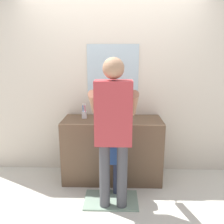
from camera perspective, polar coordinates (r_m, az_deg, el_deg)
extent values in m
plane|color=silver|center=(3.18, -0.08, -18.60)|extent=(14.00, 14.00, 0.00)
cube|color=beige|center=(3.33, 0.23, 7.67)|extent=(4.40, 0.08, 2.70)
cube|color=silver|center=(3.26, 0.21, 10.58)|extent=(0.72, 0.02, 0.67)
cube|color=brown|center=(3.24, 0.07, -9.24)|extent=(1.34, 0.54, 0.87)
cylinder|color=silver|center=(3.07, 0.07, -0.92)|extent=(0.38, 0.38, 0.11)
cylinder|color=beige|center=(3.07, 0.07, -0.82)|extent=(0.31, 0.31, 0.09)
cylinder|color=#B7BABF|center=(3.29, 0.18, 0.71)|extent=(0.03, 0.03, 0.18)
cylinder|color=#B7BABF|center=(3.22, 0.15, 1.86)|extent=(0.02, 0.12, 0.02)
cylinder|color=#B7BABF|center=(3.31, -1.03, -0.38)|extent=(0.04, 0.04, 0.05)
cylinder|color=#B7BABF|center=(3.30, 1.39, -0.39)|extent=(0.04, 0.04, 0.05)
cylinder|color=silver|center=(3.16, -6.87, -0.71)|extent=(0.07, 0.07, 0.09)
cylinder|color=blue|center=(3.15, -7.18, 0.20)|extent=(0.02, 0.04, 0.17)
cube|color=white|center=(3.13, -7.23, 1.89)|extent=(0.01, 0.02, 0.02)
cylinder|color=#E5387F|center=(3.14, -6.65, 0.19)|extent=(0.02, 0.04, 0.17)
cube|color=white|center=(3.12, -6.70, 1.89)|extent=(0.01, 0.02, 0.02)
cube|color=gray|center=(2.96, -0.23, -21.01)|extent=(0.64, 0.40, 0.02)
cylinder|color=#2D334C|center=(2.97, -1.23, -16.19)|extent=(0.07, 0.07, 0.43)
cylinder|color=#2D334C|center=(2.97, 0.94, -16.22)|extent=(0.07, 0.07, 0.43)
cube|color=#33569E|center=(2.79, -0.15, -9.00)|extent=(0.22, 0.12, 0.38)
sphere|color=brown|center=(2.70, -0.15, -3.92)|extent=(0.12, 0.12, 0.12)
cylinder|color=brown|center=(2.88, -2.47, -7.61)|extent=(0.05, 0.26, 0.20)
cylinder|color=brown|center=(2.87, 2.30, -7.65)|extent=(0.05, 0.26, 0.20)
cylinder|color=#47474C|center=(2.67, -1.85, -15.61)|extent=(0.12, 0.12, 0.78)
cylinder|color=#47474C|center=(2.67, 2.51, -15.66)|extent=(0.12, 0.12, 0.78)
cube|color=#B7383D|center=(2.40, 0.35, -0.24)|extent=(0.39, 0.22, 0.68)
sphere|color=#A87A5B|center=(2.33, 0.37, 10.81)|extent=(0.22, 0.22, 0.22)
cylinder|color=#A87A5B|center=(2.57, -4.34, 2.03)|extent=(0.10, 0.47, 0.37)
cylinder|color=#A87A5B|center=(2.56, 5.24, 1.97)|extent=(0.10, 0.47, 0.37)
cylinder|color=orange|center=(2.78, 4.93, -0.89)|extent=(0.01, 0.14, 0.03)
cube|color=white|center=(2.84, 4.85, -0.28)|extent=(0.01, 0.02, 0.02)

